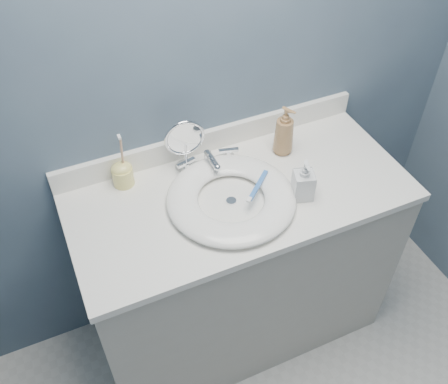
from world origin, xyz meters
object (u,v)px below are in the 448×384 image
soap_bottle_amber (284,131)px  soap_bottle_clear (304,180)px  makeup_mirror (185,143)px  toothbrush_holder (122,173)px

soap_bottle_amber → soap_bottle_clear: 0.25m
soap_bottle_amber → soap_bottle_clear: (-0.05, -0.24, -0.02)m
makeup_mirror → soap_bottle_amber: size_ratio=1.09×
soap_bottle_clear → toothbrush_holder: size_ratio=0.71×
makeup_mirror → toothbrush_holder: 0.25m
soap_bottle_amber → toothbrush_holder: size_ratio=0.92×
makeup_mirror → soap_bottle_clear: makeup_mirror is taller
makeup_mirror → soap_bottle_amber: makeup_mirror is taller
makeup_mirror → toothbrush_holder: (-0.23, 0.02, -0.07)m
soap_bottle_clear → toothbrush_holder: 0.64m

